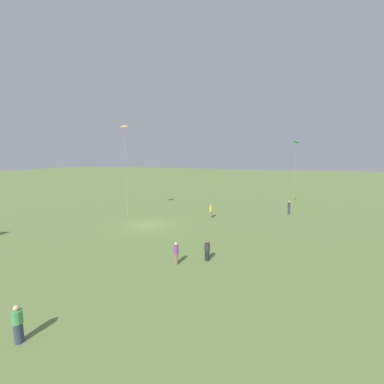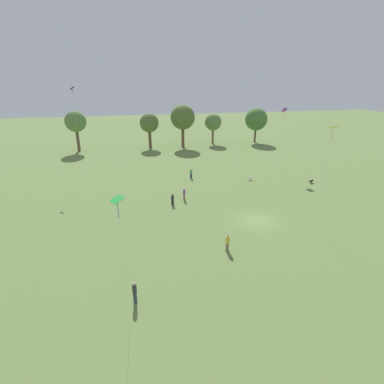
{
  "view_description": "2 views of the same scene",
  "coord_description": "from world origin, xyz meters",
  "px_view_note": "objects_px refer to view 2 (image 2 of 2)",
  "views": [
    {
      "loc": [
        -14.24,
        24.8,
        7.85
      ],
      "look_at": [
        -5.48,
        0.53,
        4.13
      ],
      "focal_mm": 24.0,
      "sensor_mm": 36.0,
      "label": 1
    },
    {
      "loc": [
        -14.99,
        -29.93,
        15.88
      ],
      "look_at": [
        -7.08,
        4.15,
        2.75
      ],
      "focal_mm": 28.0,
      "sensor_mm": 36.0,
      "label": 2
    }
  ],
  "objects_px": {
    "person_2": "(191,173)",
    "dog_1": "(312,181)",
    "kite_3": "(118,208)",
    "person_3": "(227,243)",
    "kite_2": "(73,95)",
    "person_1": "(173,199)",
    "kite_0": "(284,112)",
    "person_4": "(135,292)",
    "dog_0": "(250,178)",
    "person_0": "(184,194)",
    "kite_1": "(332,132)"
  },
  "relations": [
    {
      "from": "person_2",
      "to": "dog_1",
      "type": "xyz_separation_m",
      "value": [
        18.68,
        -7.05,
        -0.47
      ]
    },
    {
      "from": "kite_3",
      "to": "person_3",
      "type": "bearing_deg",
      "value": 142.8
    },
    {
      "from": "kite_2",
      "to": "person_1",
      "type": "bearing_deg",
      "value": 51.77
    },
    {
      "from": "person_1",
      "to": "kite_0",
      "type": "bearing_deg",
      "value": 125.77
    },
    {
      "from": "person_1",
      "to": "dog_1",
      "type": "distance_m",
      "value": 24.04
    },
    {
      "from": "person_4",
      "to": "dog_1",
      "type": "height_order",
      "value": "person_4"
    },
    {
      "from": "person_2",
      "to": "kite_2",
      "type": "bearing_deg",
      "value": 61.85
    },
    {
      "from": "kite_0",
      "to": "dog_0",
      "type": "height_order",
      "value": "kite_0"
    },
    {
      "from": "person_3",
      "to": "dog_0",
      "type": "bearing_deg",
      "value": -125.86
    },
    {
      "from": "person_0",
      "to": "kite_0",
      "type": "distance_m",
      "value": 25.06
    },
    {
      "from": "dog_0",
      "to": "dog_1",
      "type": "distance_m",
      "value": 9.97
    },
    {
      "from": "person_4",
      "to": "dog_0",
      "type": "relative_size",
      "value": 2.16
    },
    {
      "from": "person_2",
      "to": "kite_3",
      "type": "bearing_deg",
      "value": 147.7
    },
    {
      "from": "dog_1",
      "to": "person_4",
      "type": "bearing_deg",
      "value": -81.27
    },
    {
      "from": "person_2",
      "to": "kite_3",
      "type": "distance_m",
      "value": 34.92
    },
    {
      "from": "kite_2",
      "to": "dog_1",
      "type": "distance_m",
      "value": 40.98
    },
    {
      "from": "person_2",
      "to": "person_4",
      "type": "distance_m",
      "value": 31.1
    },
    {
      "from": "person_0",
      "to": "person_1",
      "type": "bearing_deg",
      "value": 149.99
    },
    {
      "from": "kite_2",
      "to": "kite_0",
      "type": "bearing_deg",
      "value": 96.48
    },
    {
      "from": "person_3",
      "to": "kite_1",
      "type": "height_order",
      "value": "kite_1"
    },
    {
      "from": "person_0",
      "to": "dog_1",
      "type": "height_order",
      "value": "person_0"
    },
    {
      "from": "person_1",
      "to": "kite_0",
      "type": "distance_m",
      "value": 27.28
    },
    {
      "from": "person_4",
      "to": "kite_3",
      "type": "distance_m",
      "value": 8.64
    },
    {
      "from": "person_0",
      "to": "person_3",
      "type": "xyz_separation_m",
      "value": [
        1.41,
        -14.22,
        0.05
      ]
    },
    {
      "from": "person_1",
      "to": "dog_0",
      "type": "bearing_deg",
      "value": 124.31
    },
    {
      "from": "kite_3",
      "to": "person_1",
      "type": "bearing_deg",
      "value": 175.52
    },
    {
      "from": "person_1",
      "to": "person_3",
      "type": "xyz_separation_m",
      "value": [
        3.31,
        -12.78,
        0.12
      ]
    },
    {
      "from": "person_1",
      "to": "kite_0",
      "type": "relative_size",
      "value": 0.14
    },
    {
      "from": "person_0",
      "to": "person_3",
      "type": "height_order",
      "value": "person_3"
    },
    {
      "from": "dog_1",
      "to": "kite_0",
      "type": "bearing_deg",
      "value": 161.65
    },
    {
      "from": "person_2",
      "to": "dog_1",
      "type": "distance_m",
      "value": 19.98
    },
    {
      "from": "person_3",
      "to": "dog_1",
      "type": "bearing_deg",
      "value": -147.94
    },
    {
      "from": "person_0",
      "to": "dog_1",
      "type": "relative_size",
      "value": 1.89
    },
    {
      "from": "kite_1",
      "to": "kite_3",
      "type": "bearing_deg",
      "value": 66.87
    },
    {
      "from": "person_4",
      "to": "kite_0",
      "type": "relative_size",
      "value": 0.16
    },
    {
      "from": "person_1",
      "to": "kite_1",
      "type": "relative_size",
      "value": 0.13
    },
    {
      "from": "person_4",
      "to": "person_2",
      "type": "bearing_deg",
      "value": -128.65
    },
    {
      "from": "person_0",
      "to": "dog_0",
      "type": "bearing_deg",
      "value": -41.29
    },
    {
      "from": "kite_1",
      "to": "kite_3",
      "type": "relative_size",
      "value": 1.19
    },
    {
      "from": "person_4",
      "to": "kite_2",
      "type": "xyz_separation_m",
      "value": [
        -7.14,
        34.2,
        12.67
      ]
    },
    {
      "from": "person_4",
      "to": "dog_1",
      "type": "xyz_separation_m",
      "value": [
        29.69,
        22.04,
        -0.58
      ]
    },
    {
      "from": "kite_0",
      "to": "person_4",
      "type": "bearing_deg",
      "value": 80.51
    },
    {
      "from": "person_1",
      "to": "kite_2",
      "type": "distance_m",
      "value": 24.32
    },
    {
      "from": "kite_1",
      "to": "dog_1",
      "type": "xyz_separation_m",
      "value": [
        9.28,
        14.96,
        -10.63
      ]
    },
    {
      "from": "kite_0",
      "to": "kite_2",
      "type": "relative_size",
      "value": 0.76
    },
    {
      "from": "person_3",
      "to": "dog_1",
      "type": "xyz_separation_m",
      "value": [
        20.42,
        16.6,
        -0.53
      ]
    },
    {
      "from": "kite_3",
      "to": "dog_1",
      "type": "xyz_separation_m",
      "value": [
        30.22,
        24.86,
        -8.72
      ]
    },
    {
      "from": "person_2",
      "to": "kite_0",
      "type": "xyz_separation_m",
      "value": [
        17.27,
        1.42,
        9.69
      ]
    },
    {
      "from": "kite_0",
      "to": "dog_1",
      "type": "xyz_separation_m",
      "value": [
        1.42,
        -8.47,
        -10.16
      ]
    },
    {
      "from": "person_0",
      "to": "kite_0",
      "type": "height_order",
      "value": "kite_0"
    }
  ]
}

